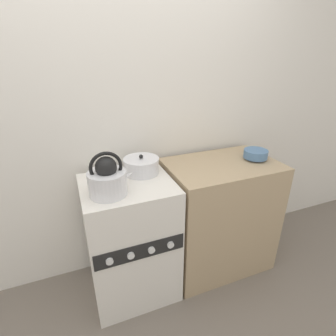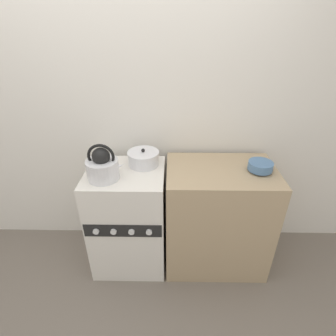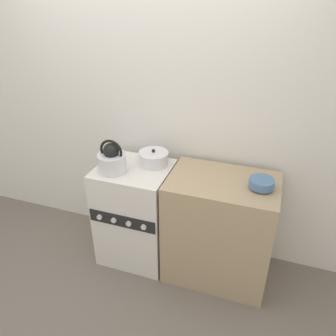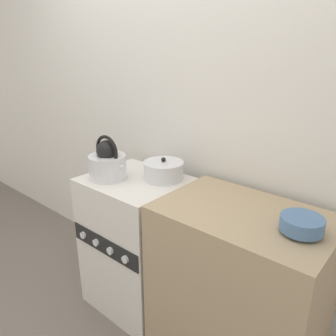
{
  "view_description": "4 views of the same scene",
  "coord_description": "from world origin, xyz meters",
  "px_view_note": "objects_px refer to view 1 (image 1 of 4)",
  "views": [
    {
      "loc": [
        -0.31,
        -1.22,
        1.68
      ],
      "look_at": [
        0.27,
        0.23,
        0.98
      ],
      "focal_mm": 28.0,
      "sensor_mm": 36.0,
      "label": 1
    },
    {
      "loc": [
        0.35,
        -1.42,
        1.9
      ],
      "look_at": [
        0.33,
        0.26,
        0.94
      ],
      "focal_mm": 28.0,
      "sensor_mm": 36.0,
      "label": 2
    },
    {
      "loc": [
        1.01,
        -1.82,
        2.19
      ],
      "look_at": [
        0.29,
        0.29,
        0.94
      ],
      "focal_mm": 35.0,
      "sensor_mm": 36.0,
      "label": 3
    },
    {
      "loc": [
        1.35,
        -1.01,
        1.64
      ],
      "look_at": [
        0.25,
        0.27,
        1.03
      ],
      "focal_mm": 35.0,
      "sensor_mm": 36.0,
      "label": 4
    }
  ],
  "objects_px": {
    "cooking_pot": "(141,166)",
    "stove": "(131,239)",
    "enamel_bowl": "(256,154)",
    "kettle": "(108,179)"
  },
  "relations": [
    {
      "from": "stove",
      "to": "cooking_pot",
      "type": "relative_size",
      "value": 3.71
    },
    {
      "from": "kettle",
      "to": "enamel_bowl",
      "type": "bearing_deg",
      "value": 4.49
    },
    {
      "from": "stove",
      "to": "cooking_pot",
      "type": "xyz_separation_m",
      "value": [
        0.13,
        0.12,
        0.51
      ]
    },
    {
      "from": "stove",
      "to": "enamel_bowl",
      "type": "distance_m",
      "value": 1.12
    },
    {
      "from": "stove",
      "to": "cooking_pot",
      "type": "bearing_deg",
      "value": 41.03
    },
    {
      "from": "cooking_pot",
      "to": "enamel_bowl",
      "type": "xyz_separation_m",
      "value": [
        0.87,
        -0.12,
        0.0
      ]
    },
    {
      "from": "stove",
      "to": "kettle",
      "type": "xyz_separation_m",
      "value": [
        -0.13,
        -0.09,
        0.55
      ]
    },
    {
      "from": "cooking_pot",
      "to": "stove",
      "type": "bearing_deg",
      "value": -138.97
    },
    {
      "from": "kettle",
      "to": "cooking_pot",
      "type": "xyz_separation_m",
      "value": [
        0.26,
        0.21,
        -0.04
      ]
    },
    {
      "from": "enamel_bowl",
      "to": "kettle",
      "type": "bearing_deg",
      "value": -175.51
    }
  ]
}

